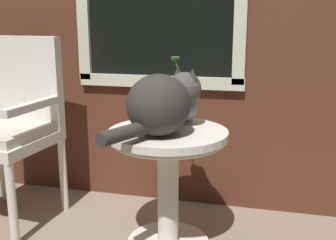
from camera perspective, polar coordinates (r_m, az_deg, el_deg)
wicker_side_table at (r=1.99m, az=0.00°, el=-6.36°), size 0.57×0.57×0.60m
wicker_chair at (r=2.45m, az=-20.89°, el=0.04°), size 0.53×0.53×1.02m
cat at (r=1.84m, az=-0.87°, el=2.33°), size 0.38×0.58×0.29m
pewter_vase_with_ivy at (r=2.06m, az=2.26°, el=2.24°), size 0.15×0.15×0.33m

